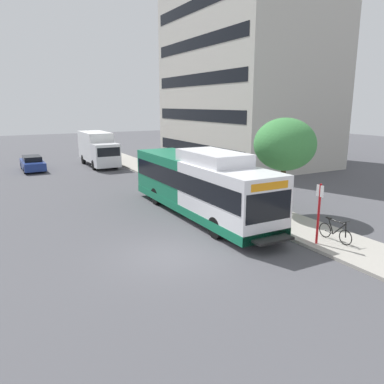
% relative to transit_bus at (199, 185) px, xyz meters
% --- Properties ---
extents(ground_plane, '(120.00, 120.00, 0.00)m').
position_rel_transit_bus_xyz_m(ground_plane, '(-3.90, 3.66, -1.70)').
color(ground_plane, '#4C4C51').
extents(sidewalk_curb, '(3.00, 56.00, 0.14)m').
position_rel_transit_bus_xyz_m(sidewalk_curb, '(3.10, 1.66, -1.63)').
color(sidewalk_curb, '#A8A399').
rests_on(sidewalk_curb, ground).
extents(transit_bus, '(2.58, 12.25, 3.65)m').
position_rel_transit_bus_xyz_m(transit_bus, '(0.00, 0.00, 0.00)').
color(transit_bus, white).
rests_on(transit_bus, ground).
extents(bus_stop_sign_pole, '(0.10, 0.36, 2.60)m').
position_rel_transit_bus_xyz_m(bus_stop_sign_pole, '(2.07, -6.44, -0.05)').
color(bus_stop_sign_pole, red).
rests_on(bus_stop_sign_pole, sidewalk_curb).
extents(bicycle_parked, '(0.52, 1.76, 1.02)m').
position_rel_transit_bus_xyz_m(bicycle_parked, '(2.99, -6.61, -1.14)').
color(bicycle_parked, black).
rests_on(bicycle_parked, sidewalk_curb).
extents(street_tree_near_stop, '(3.30, 3.30, 5.11)m').
position_rel_transit_bus_xyz_m(street_tree_near_stop, '(4.15, -1.92, 2.13)').
color(street_tree_near_stop, '#4C3823').
rests_on(street_tree_near_stop, sidewalk_curb).
extents(parked_car_far_lane, '(1.80, 4.50, 1.33)m').
position_rel_transit_bus_xyz_m(parked_car_far_lane, '(-6.28, 19.67, -1.04)').
color(parked_car_far_lane, navy).
rests_on(parked_car_far_lane, ground).
extents(box_truck_background, '(2.32, 7.01, 3.25)m').
position_rel_transit_bus_xyz_m(box_truck_background, '(-0.26, 19.48, 0.04)').
color(box_truck_background, silver).
rests_on(box_truck_background, ground).
extents(apartment_tower_backdrop, '(11.22, 17.35, 29.40)m').
position_rel_transit_bus_xyz_m(apartment_tower_backdrop, '(13.86, 15.00, 13.00)').
color(apartment_tower_backdrop, '#BCB7AD').
rests_on(apartment_tower_backdrop, ground).
extents(lattice_comm_tower, '(1.10, 1.10, 22.91)m').
position_rel_transit_bus_xyz_m(lattice_comm_tower, '(14.68, 28.80, 5.74)').
color(lattice_comm_tower, '#B7B7BC').
rests_on(lattice_comm_tower, ground).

